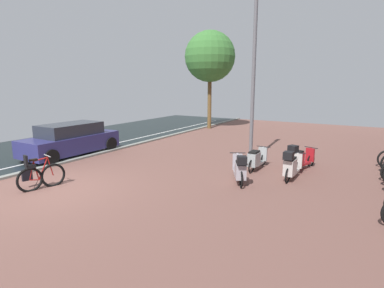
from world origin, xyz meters
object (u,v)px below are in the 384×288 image
scooter_near (291,166)px  scooter_mid (299,158)px  scooter_far (256,159)px  parked_car_near (71,140)px  street_tree (210,57)px  bicycle_foreground (39,176)px  lamp_post (254,68)px  scooter_extra (240,169)px

scooter_near → scooter_mid: bearing=91.1°
scooter_near → scooter_far: scooter_near is taller
parked_car_near → scooter_mid: bearing=15.7°
scooter_far → street_tree: 11.44m
bicycle_foreground → lamp_post: size_ratio=0.21×
scooter_extra → parked_car_near: size_ratio=0.40×
scooter_extra → scooter_mid: bearing=62.5°
scooter_far → scooter_extra: 1.70m
scooter_mid → lamp_post: lamp_post is taller
scooter_extra → parked_car_near: bearing=-179.3°
bicycle_foreground → scooter_extra: 5.98m
scooter_extra → lamp_post: lamp_post is taller
bicycle_foreground → street_tree: size_ratio=0.21×
parked_car_near → street_tree: bearing=82.4°
bicycle_foreground → scooter_mid: 8.51m
scooter_extra → street_tree: street_tree is taller
bicycle_foreground → scooter_extra: bicycle_foreground is taller
scooter_extra → street_tree: bearing=121.9°
scooter_near → scooter_extra: 1.74m
scooter_extra → scooter_far: bearing=92.0°
scooter_mid → parked_car_near: 9.32m
scooter_near → scooter_far: 1.45m
parked_car_near → scooter_far: bearing=13.2°
scooter_far → scooter_extra: (0.06, -1.70, 0.06)m
scooter_extra → lamp_post: (-0.67, 2.81, 3.18)m
scooter_extra → street_tree: (-6.34, 10.18, 4.34)m
street_tree → scooter_far: bearing=-53.5°
scooter_near → street_tree: 12.58m
scooter_near → scooter_far: bearing=158.4°
scooter_far → street_tree: size_ratio=0.27×
parked_car_near → lamp_post: size_ratio=0.62×
parked_car_near → street_tree: 11.16m
parked_car_near → lamp_post: (7.04, 2.90, 2.95)m
scooter_near → bicycle_foreground: bearing=-143.1°
scooter_mid → bicycle_foreground: bearing=-136.1°
scooter_near → parked_car_near: (-8.99, -1.26, 0.21)m
scooter_far → bicycle_foreground: bearing=-133.0°
street_tree → lamp_post: bearing=-52.4°
scooter_near → street_tree: size_ratio=0.27×
scooter_mid → parked_car_near: bearing=-164.3°
scooter_extra → lamp_post: 4.29m
scooter_mid → scooter_extra: size_ratio=1.03×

